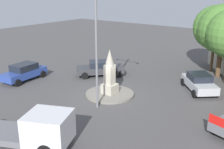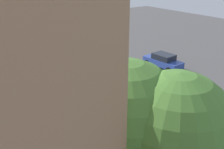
% 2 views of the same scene
% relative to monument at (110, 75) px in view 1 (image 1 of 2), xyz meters
% --- Properties ---
extents(ground_plane, '(80.00, 80.00, 0.00)m').
position_rel_monument_xyz_m(ground_plane, '(0.00, 0.00, -1.67)').
color(ground_plane, '#4F4C4C').
extents(traffic_island, '(3.83, 3.83, 0.17)m').
position_rel_monument_xyz_m(traffic_island, '(0.00, 0.00, -1.59)').
color(traffic_island, gray).
rests_on(traffic_island, ground).
extents(monument, '(1.03, 1.03, 3.51)m').
position_rel_monument_xyz_m(monument, '(0.00, 0.00, 0.00)').
color(monument, '#B2AA99').
rests_on(monument, traffic_island).
extents(streetlamp, '(3.15, 0.28, 8.87)m').
position_rel_monument_xyz_m(streetlamp, '(0.73, -2.41, 3.58)').
color(streetlamp, slate).
rests_on(streetlamp, ground).
extents(car_silver_parked_right, '(3.92, 4.15, 1.48)m').
position_rel_monument_xyz_m(car_silver_parked_right, '(5.32, 5.07, -0.92)').
color(car_silver_parked_right, '#B7BABF').
rests_on(car_silver_parked_right, ground).
extents(car_blue_waiting, '(2.19, 4.36, 1.53)m').
position_rel_monument_xyz_m(car_blue_waiting, '(-8.49, -1.74, -0.88)').
color(car_blue_waiting, '#2D479E').
rests_on(car_blue_waiting, ground).
extents(car_dark_grey_far_side, '(4.29, 4.33, 1.44)m').
position_rel_monument_xyz_m(car_dark_grey_far_side, '(-3.77, 3.47, -0.93)').
color(car_dark_grey_far_side, '#38383D').
rests_on(car_dark_grey_far_side, ground).
extents(truck_white_approaching, '(6.62, 4.42, 2.01)m').
position_rel_monument_xyz_m(truck_white_approaching, '(1.15, -8.39, -0.68)').
color(truck_white_approaching, silver).
rests_on(truck_white_approaching, ground).
extents(tree_near_wall, '(4.54, 4.54, 6.80)m').
position_rel_monument_xyz_m(tree_near_wall, '(5.36, 10.01, 2.83)').
color(tree_near_wall, brown).
rests_on(tree_near_wall, ground).
extents(tree_mid_cluster, '(4.33, 4.33, 6.57)m').
position_rel_monument_xyz_m(tree_mid_cluster, '(4.27, 11.45, 2.72)').
color(tree_mid_cluster, brown).
rests_on(tree_mid_cluster, ground).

